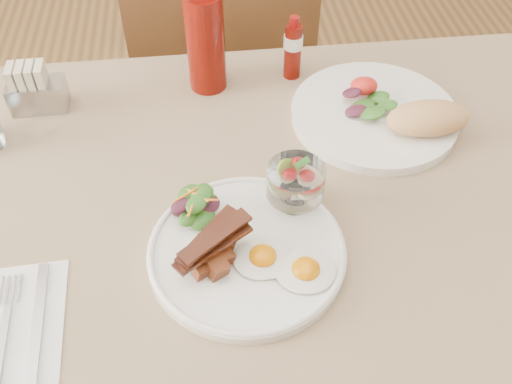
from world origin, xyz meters
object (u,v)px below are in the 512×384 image
object	(u,v)px
main_plate	(247,252)
second_plate	(387,114)
ketchup_bottle	(205,40)
chair_far	(223,78)
sugar_caddy	(35,91)
fruit_cup	(296,182)
hot_sauce_bottle	(293,48)
table	(250,251)

from	to	relation	value
main_plate	second_plate	xyz separation A→B (m)	(0.27, 0.26, 0.01)
second_plate	ketchup_bottle	xyz separation A→B (m)	(-0.30, 0.15, 0.08)
chair_far	sugar_caddy	size ratio (longest dim) A/B	9.41
sugar_caddy	second_plate	bearing A→B (deg)	-11.72
fruit_cup	hot_sauce_bottle	size ratio (longest dim) A/B	0.69
main_plate	second_plate	size ratio (longest dim) A/B	0.94
second_plate	ketchup_bottle	world-z (taller)	ketchup_bottle
fruit_cup	second_plate	distance (m)	0.27
table	hot_sauce_bottle	xyz separation A→B (m)	(0.12, 0.35, 0.15)
hot_sauce_bottle	chair_far	bearing A→B (deg)	110.33
chair_far	fruit_cup	distance (m)	0.73
main_plate	hot_sauce_bottle	bearing A→B (deg)	72.67
main_plate	fruit_cup	bearing A→B (deg)	43.62
fruit_cup	table	bearing A→B (deg)	-177.62
hot_sauce_bottle	table	bearing A→B (deg)	-108.88
ketchup_bottle	chair_far	bearing A→B (deg)	82.61
fruit_cup	ketchup_bottle	world-z (taller)	ketchup_bottle
table	sugar_caddy	xyz separation A→B (m)	(-0.35, 0.30, 0.13)
table	hot_sauce_bottle	size ratio (longest dim) A/B	10.64
main_plate	second_plate	distance (m)	0.38
table	sugar_caddy	size ratio (longest dim) A/B	13.45
ketchup_bottle	second_plate	bearing A→B (deg)	-25.69
chair_far	second_plate	distance (m)	0.60
second_plate	hot_sauce_bottle	size ratio (longest dim) A/B	2.37
main_plate	ketchup_bottle	xyz separation A→B (m)	(-0.03, 0.41, 0.09)
ketchup_bottle	sugar_caddy	world-z (taller)	ketchup_bottle
chair_far	fruit_cup	xyz separation A→B (m)	(0.07, -0.66, 0.29)
table	chair_far	size ratio (longest dim) A/B	1.43
table	ketchup_bottle	distance (m)	0.38
chair_far	second_plate	bearing A→B (deg)	-61.32
fruit_cup	sugar_caddy	xyz separation A→B (m)	(-0.42, 0.30, -0.03)
table	second_plate	world-z (taller)	second_plate
main_plate	fruit_cup	world-z (taller)	fruit_cup
chair_far	second_plate	xyz separation A→B (m)	(0.26, -0.48, 0.25)
second_plate	ketchup_bottle	bearing A→B (deg)	154.31
ketchup_bottle	hot_sauce_bottle	xyz separation A→B (m)	(0.16, 0.01, -0.04)
main_plate	ketchup_bottle	world-z (taller)	ketchup_bottle
table	main_plate	bearing A→B (deg)	-99.64
second_plate	sugar_caddy	bearing A→B (deg)	169.48
table	chair_far	world-z (taller)	chair_far
second_plate	sugar_caddy	xyz separation A→B (m)	(-0.61, 0.11, 0.02)
chair_far	hot_sauce_bottle	xyz separation A→B (m)	(0.12, -0.32, 0.29)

